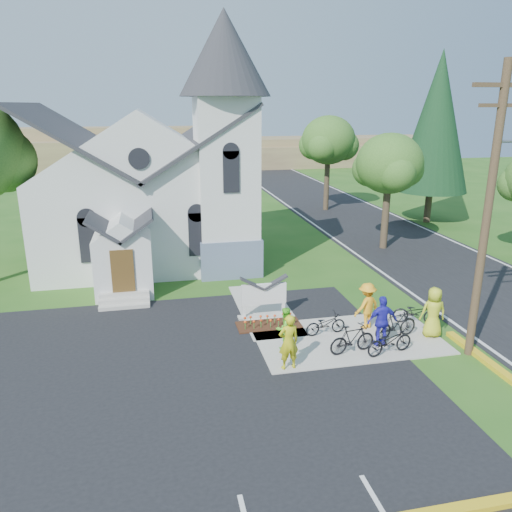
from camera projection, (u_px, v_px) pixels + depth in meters
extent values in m
plane|color=#275819|center=(315.00, 349.00, 18.35)|extent=(120.00, 120.00, 0.00)
cube|color=black|center=(116.00, 402.00, 15.07)|extent=(20.00, 16.00, 0.02)
cube|color=black|center=(384.00, 235.00, 34.38)|extent=(8.00, 90.00, 0.02)
cube|color=#AAA49A|center=(348.00, 339.00, 19.11)|extent=(7.00, 4.00, 0.05)
cube|color=silver|center=(144.00, 216.00, 28.58)|extent=(11.00, 9.00, 5.00)
cube|color=slate|center=(228.00, 253.00, 26.79)|extent=(3.20, 3.20, 2.00)
cube|color=silver|center=(227.00, 188.00, 25.77)|extent=(3.00, 3.00, 9.00)
cone|color=#29282E|center=(224.00, 53.00, 23.88)|extent=(4.50, 4.50, 4.00)
cube|color=silver|center=(124.00, 265.00, 23.37)|extent=(2.60, 2.40, 2.80)
cube|color=#543918|center=(123.00, 272.00, 22.19)|extent=(1.00, 0.10, 2.00)
cube|color=#AAA49A|center=(264.00, 316.00, 21.09)|extent=(2.20, 0.40, 0.10)
cube|color=white|center=(244.00, 307.00, 20.77)|extent=(0.12, 0.12, 1.00)
cube|color=white|center=(283.00, 303.00, 21.11)|extent=(0.12, 0.12, 1.00)
cube|color=white|center=(264.00, 294.00, 20.80)|extent=(1.90, 0.14, 0.90)
cube|color=#381B0F|center=(269.00, 325.00, 20.25)|extent=(2.60, 1.10, 0.07)
cylinder|color=#412D20|center=(487.00, 218.00, 16.55)|extent=(0.28, 0.28, 10.00)
cube|color=#412D20|center=(505.00, 85.00, 15.32)|extent=(2.20, 0.14, 0.14)
cube|color=#412D20|center=(502.00, 105.00, 15.50)|extent=(1.60, 0.12, 0.12)
cylinder|color=#3B2D20|center=(385.00, 216.00, 30.68)|extent=(0.44, 0.44, 4.05)
ellipsoid|color=#336021|center=(389.00, 163.00, 29.74)|extent=(4.00, 4.00, 3.60)
cylinder|color=#3B2D20|center=(327.00, 183.00, 41.94)|extent=(0.44, 0.44, 4.50)
ellipsoid|color=#336021|center=(328.00, 140.00, 40.90)|extent=(4.40, 4.40, 3.96)
cylinder|color=#3B2D20|center=(428.00, 206.00, 37.84)|extent=(0.50, 0.50, 2.40)
cone|color=#103119|center=(437.00, 122.00, 36.03)|extent=(5.20, 5.20, 10.00)
cube|color=brown|center=(230.00, 153.00, 71.35)|extent=(60.00, 8.00, 4.00)
cube|color=brown|center=(115.00, 148.00, 69.79)|extent=(30.00, 6.00, 5.60)
cube|color=brown|center=(341.00, 155.00, 72.83)|extent=(25.00, 6.00, 3.00)
imported|color=gold|center=(289.00, 342.00, 16.65)|extent=(0.76, 0.54, 1.95)
imported|color=black|center=(326.00, 324.00, 19.31)|extent=(1.71, 0.76, 0.87)
imported|color=#61DD29|center=(285.00, 328.00, 18.13)|extent=(0.94, 0.85, 1.58)
imported|color=black|center=(352.00, 339.00, 17.83)|extent=(1.86, 0.79, 1.08)
imported|color=#2924B8|center=(382.00, 321.00, 18.27)|extent=(1.14, 0.48, 1.94)
imported|color=black|center=(390.00, 341.00, 17.77)|extent=(1.98, 1.03, 0.99)
imported|color=#FBA51B|center=(367.00, 306.00, 19.73)|extent=(1.40, 1.12, 1.89)
imported|color=black|center=(396.00, 324.00, 18.96)|extent=(1.94, 0.88, 1.13)
imported|color=gold|center=(433.00, 312.00, 19.00)|extent=(1.06, 0.78, 1.98)
imported|color=black|center=(416.00, 312.00, 20.26)|extent=(1.94, 1.26, 0.96)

